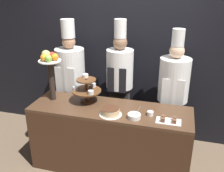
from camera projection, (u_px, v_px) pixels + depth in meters
wall_back at (128, 47)px, 3.67m from camera, size 10.00×0.06×2.80m
buffet_counter at (110, 138)px, 3.17m from camera, size 1.96×0.60×0.87m
tiered_stand at (87, 89)px, 3.11m from camera, size 0.37×0.37×0.35m
fruit_pedestal at (50, 65)px, 3.08m from camera, size 0.28×0.28×0.64m
cake_round at (110, 112)px, 2.84m from camera, size 0.26×0.26×0.09m
cup_white at (150, 113)px, 2.84m from camera, size 0.07×0.07×0.05m
cake_square_tray at (169, 120)px, 2.71m from camera, size 0.27×0.15×0.05m
serving_bowl_near at (134, 116)px, 2.78m from camera, size 0.15×0.15×0.15m
chef_left at (71, 78)px, 3.67m from camera, size 0.42×0.42×1.82m
chef_center_left at (120, 81)px, 3.48m from camera, size 0.37×0.37×1.85m
chef_center_right at (173, 91)px, 3.32m from camera, size 0.40×0.40×1.76m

